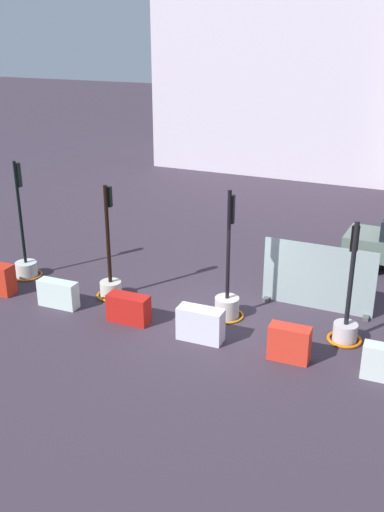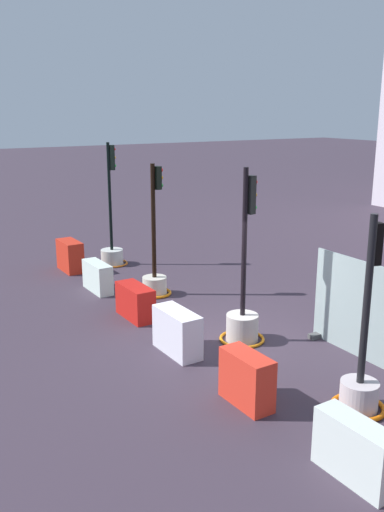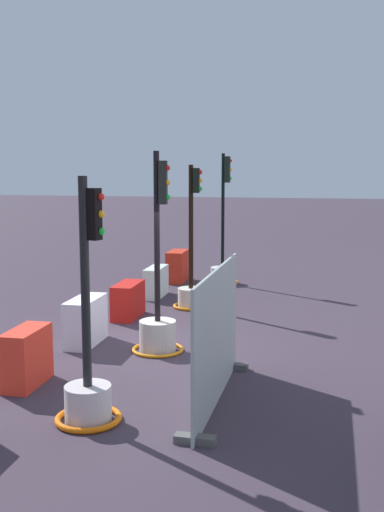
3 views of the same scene
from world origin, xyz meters
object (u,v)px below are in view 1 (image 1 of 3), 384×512
(traffic_light_0, at_px, (26,260))
(traffic_light_1, at_px, (110,278))
(traffic_light_3, at_px, (346,322))
(construction_barrier_4, at_px, (289,343))
(construction_barrier_1, at_px, (58,294))
(construction_barrier_2, at_px, (129,309))
(construction_barrier_3, at_px, (200,324))
(traffic_light_2, at_px, (227,298))

(traffic_light_0, distance_m, traffic_light_1, 3.21)
(traffic_light_3, xyz_separation_m, construction_barrier_4, (-1.05, -1.43, -0.10))
(construction_barrier_1, xyz_separation_m, construction_barrier_2, (2.25, 0.02, -0.00))
(construction_barrier_2, height_order, construction_barrier_3, construction_barrier_3)
(traffic_light_0, relative_size, construction_barrier_4, 3.74)
(traffic_light_0, bearing_deg, construction_barrier_4, -9.03)
(traffic_light_1, height_order, construction_barrier_2, traffic_light_1)
(traffic_light_3, xyz_separation_m, construction_barrier_2, (-5.44, -1.33, -0.15))
(traffic_light_3, relative_size, construction_barrier_3, 2.69)
(traffic_light_0, xyz_separation_m, traffic_light_2, (6.74, 0.04, 0.02))
(traffic_light_1, bearing_deg, construction_barrier_2, -42.25)
(traffic_light_2, height_order, construction_barrier_4, traffic_light_2)
(traffic_light_0, relative_size, construction_barrier_2, 3.21)
(traffic_light_1, distance_m, traffic_light_3, 6.70)
(construction_barrier_2, height_order, construction_barrier_4, construction_barrier_4)
(traffic_light_1, height_order, construction_barrier_3, traffic_light_1)
(construction_barrier_1, bearing_deg, traffic_light_1, 49.33)
(construction_barrier_3, bearing_deg, traffic_light_2, 83.84)
(traffic_light_1, height_order, construction_barrier_1, traffic_light_1)
(traffic_light_0, distance_m, construction_barrier_3, 6.74)
(traffic_light_0, bearing_deg, construction_barrier_1, -31.16)
(traffic_light_1, distance_m, construction_barrier_3, 3.60)
(construction_barrier_3, bearing_deg, construction_barrier_2, 177.25)
(traffic_light_0, bearing_deg, traffic_light_1, -3.09)
(traffic_light_2, height_order, construction_barrier_3, traffic_light_2)
(traffic_light_3, bearing_deg, construction_barrier_1, -169.98)
(construction_barrier_2, relative_size, construction_barrier_3, 0.98)
(traffic_light_3, xyz_separation_m, construction_barrier_1, (-7.70, -1.36, -0.15))
(construction_barrier_3, bearing_deg, traffic_light_0, 167.89)
(construction_barrier_1, bearing_deg, traffic_light_3, 10.02)
(traffic_light_0, height_order, traffic_light_3, traffic_light_0)
(traffic_light_0, distance_m, construction_barrier_1, 2.59)
(traffic_light_3, relative_size, construction_barrier_4, 3.21)
(traffic_light_3, height_order, construction_barrier_3, traffic_light_3)
(traffic_light_1, bearing_deg, construction_barrier_4, -12.32)
(construction_barrier_2, xyz_separation_m, construction_barrier_4, (4.39, -0.10, 0.05))
(construction_barrier_3, relative_size, construction_barrier_4, 1.19)
(traffic_light_1, relative_size, construction_barrier_4, 3.40)
(traffic_light_1, distance_m, traffic_light_2, 3.54)
(construction_barrier_2, bearing_deg, traffic_light_1, 137.75)
(traffic_light_2, distance_m, construction_barrier_4, 2.56)
(traffic_light_3, bearing_deg, traffic_light_2, 179.77)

